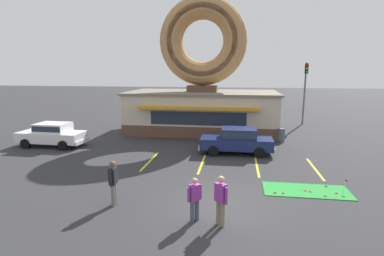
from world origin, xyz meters
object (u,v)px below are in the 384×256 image
object	(u,v)px
car_white	(52,134)
car_navy	(237,140)
traffic_light_pole	(305,85)
golf_ball	(301,189)
pedestrian_blue_sweater_man	(195,197)
putting_flag_pin	(345,182)
pedestrian_hooded_kid	(113,181)
trash_bin	(281,135)
pedestrian_leather_jacket_man	(221,198)

from	to	relation	value
car_white	car_navy	distance (m)	12.43
car_white	traffic_light_pole	size ratio (longest dim) A/B	0.79
golf_ball	pedestrian_blue_sweater_man	size ratio (longest dim) A/B	0.03
pedestrian_blue_sweater_man	putting_flag_pin	bearing A→B (deg)	29.41
pedestrian_blue_sweater_man	traffic_light_pole	bearing A→B (deg)	69.14
golf_ball	pedestrian_hooded_kid	size ratio (longest dim) A/B	0.02
golf_ball	pedestrian_hooded_kid	bearing A→B (deg)	-160.79
golf_ball	putting_flag_pin	world-z (taller)	putting_flag_pin
pedestrian_blue_sweater_man	trash_bin	xyz separation A→B (m)	(4.56, 12.47, -0.35)
golf_ball	traffic_light_pole	world-z (taller)	traffic_light_pole
car_white	car_navy	bearing A→B (deg)	0.23
golf_ball	trash_bin	bearing A→B (deg)	87.55
putting_flag_pin	car_navy	size ratio (longest dim) A/B	0.12
car_navy	pedestrian_hooded_kid	world-z (taller)	pedestrian_hooded_kid
golf_ball	traffic_light_pole	size ratio (longest dim) A/B	0.01
car_navy	pedestrian_hooded_kid	bearing A→B (deg)	-119.90
golf_ball	pedestrian_blue_sweater_man	xyz separation A→B (m)	(-4.17, -3.32, 0.80)
car_white	pedestrian_blue_sweater_man	xyz separation A→B (m)	(11.01, -8.77, -0.02)
car_white	pedestrian_hooded_kid	world-z (taller)	pedestrian_hooded_kid
pedestrian_hooded_kid	golf_ball	bearing A→B (deg)	19.21
car_navy	trash_bin	distance (m)	4.84
pedestrian_blue_sweater_man	trash_bin	world-z (taller)	pedestrian_blue_sweater_man
pedestrian_hooded_kid	traffic_light_pole	distance (m)	22.21
putting_flag_pin	trash_bin	world-z (taller)	trash_bin
putting_flag_pin	pedestrian_hooded_kid	size ratio (longest dim) A/B	0.31
putting_flag_pin	pedestrian_hooded_kid	distance (m)	9.59
pedestrian_hooded_kid	pedestrian_leather_jacket_man	world-z (taller)	pedestrian_hooded_kid
car_navy	trash_bin	size ratio (longest dim) A/B	4.71
pedestrian_hooded_kid	trash_bin	distance (m)	14.09
pedestrian_leather_jacket_man	car_white	bearing A→B (deg)	143.08
golf_ball	trash_bin	size ratio (longest dim) A/B	0.04
car_white	trash_bin	distance (m)	16.01
pedestrian_blue_sweater_man	golf_ball	bearing A→B (deg)	38.53
golf_ball	trash_bin	distance (m)	9.17
traffic_light_pole	pedestrian_hooded_kid	bearing A→B (deg)	-119.42
car_white	pedestrian_leather_jacket_man	distance (m)	14.90
pedestrian_blue_sweater_man	pedestrian_leather_jacket_man	xyz separation A→B (m)	(0.89, -0.18, 0.12)
putting_flag_pin	car_white	bearing A→B (deg)	162.39
car_white	trash_bin	size ratio (longest dim) A/B	4.71
pedestrian_blue_sweater_man	pedestrian_hooded_kid	world-z (taller)	pedestrian_hooded_kid
pedestrian_hooded_kid	traffic_light_pole	world-z (taller)	traffic_light_pole
golf_ball	trash_bin	xyz separation A→B (m)	(0.39, 9.15, 0.45)
pedestrian_leather_jacket_man	trash_bin	distance (m)	13.18
car_white	traffic_light_pole	distance (m)	21.89
trash_bin	golf_ball	bearing A→B (deg)	-92.45
car_white	pedestrian_leather_jacket_man	xyz separation A→B (m)	(11.91, -8.95, 0.09)
car_white	trash_bin	xyz separation A→B (m)	(15.58, 3.70, -0.37)
pedestrian_blue_sweater_man	pedestrian_hooded_kid	size ratio (longest dim) A/B	0.88
car_navy	pedestrian_leather_jacket_man	distance (m)	9.01
putting_flag_pin	car_white	size ratio (longest dim) A/B	0.12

